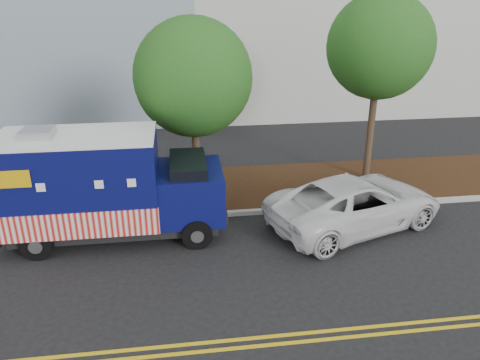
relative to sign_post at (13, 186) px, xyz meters
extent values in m
plane|color=black|center=(4.33, -2.02, -1.20)|extent=(120.00, 120.00, 0.00)
cube|color=#9E9E99|center=(4.33, -0.62, -1.12)|extent=(120.00, 0.18, 0.15)
cube|color=black|center=(4.33, 1.48, -1.12)|extent=(120.00, 4.00, 0.15)
cube|color=gold|center=(4.33, -6.47, -1.19)|extent=(120.00, 0.10, 0.01)
cube|color=gold|center=(4.33, -6.72, -1.19)|extent=(120.00, 0.10, 0.01)
cylinder|color=#38281C|center=(5.81, 1.41, 0.40)|extent=(0.26, 0.26, 3.20)
sphere|color=#204914|center=(5.81, 1.41, 2.99)|extent=(3.98, 3.98, 3.98)
cylinder|color=#38281C|center=(12.33, 1.65, 0.87)|extent=(0.26, 0.26, 4.14)
sphere|color=#204914|center=(12.33, 1.65, 3.86)|extent=(3.69, 3.69, 3.69)
cube|color=#473828|center=(0.00, 0.00, 0.00)|extent=(0.06, 0.06, 2.40)
cube|color=black|center=(3.31, -1.44, -0.76)|extent=(5.86, 2.00, 0.29)
cube|color=#0A0D4A|center=(2.37, -1.44, 0.68)|extent=(4.40, 2.41, 2.51)
cube|color=red|center=(2.37, -1.44, -0.21)|extent=(4.44, 2.48, 0.78)
cube|color=white|center=(2.37, -1.44, 1.96)|extent=(4.40, 2.41, 0.06)
cube|color=#B7B7BA|center=(1.43, -1.43, 2.09)|extent=(0.84, 0.84, 0.23)
cube|color=#0A0D4A|center=(5.50, -1.44, 0.11)|extent=(1.89, 2.25, 1.46)
cube|color=black|center=(5.45, -1.44, 0.81)|extent=(1.05, 2.04, 0.68)
cube|color=black|center=(6.47, -1.44, -0.38)|extent=(0.09, 2.09, 0.31)
cube|color=black|center=(0.12, -1.43, -0.73)|extent=(0.19, 2.35, 0.29)
cube|color=#B7B7BA|center=(2.68, -0.19, 0.73)|extent=(1.88, 0.05, 1.15)
cube|color=#DBA40B|center=(0.80, -2.68, 1.26)|extent=(1.25, 0.02, 0.47)
cube|color=#DBA40B|center=(0.80, -0.19, 1.26)|extent=(1.25, 0.02, 0.47)
cylinder|color=black|center=(5.61, -2.51, -0.76)|extent=(0.88, 0.29, 0.88)
cylinder|color=black|center=(5.61, -0.38, -0.76)|extent=(0.88, 0.29, 0.88)
cylinder|color=black|center=(1.22, -2.50, -0.76)|extent=(0.88, 0.29, 0.88)
cylinder|color=black|center=(1.22, -0.37, -0.76)|extent=(0.88, 0.29, 0.88)
imported|color=silver|center=(10.56, -1.81, -0.41)|extent=(6.20, 4.32, 1.57)
camera|label=1|loc=(5.23, -14.31, 5.79)|focal=35.00mm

